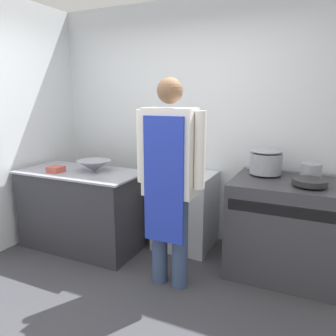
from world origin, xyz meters
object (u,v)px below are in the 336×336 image
stove (283,227)px  saute_pan (310,182)px  person_cook (169,173)px  mixing_bowl (94,166)px  sauce_pot (311,171)px  plastic_tub (56,169)px  fridge_unit (185,210)px  stock_pot (266,161)px

stove → saute_pan: (0.19, -0.14, 0.49)m
person_cook → mixing_bowl: size_ratio=4.89×
mixing_bowl → sauce_pot: sauce_pot is taller
plastic_tub → saute_pan: (2.48, 0.37, 0.05)m
sauce_pot → mixing_bowl: bearing=-168.6°
fridge_unit → mixing_bowl: size_ratio=2.27×
saute_pan → sauce_pot: sauce_pot is taller
fridge_unit → plastic_tub: 1.47m
stove → saute_pan: saute_pan is taller
saute_pan → sauce_pot: bearing=90.0°
sauce_pot → person_cook: bearing=-143.7°
person_cook → plastic_tub: size_ratio=12.44×
saute_pan → sauce_pot: (0.00, 0.27, 0.04)m
plastic_tub → saute_pan: size_ratio=0.50×
person_cook → stock_pot: size_ratio=5.95×
fridge_unit → saute_pan: bearing=-12.1°
plastic_tub → saute_pan: saute_pan is taller
person_cook → stock_pot: 1.04m
fridge_unit → stock_pot: bearing=0.5°
stove → plastic_tub: (-2.29, -0.50, 0.44)m
person_cook → mixing_bowl: (-1.06, 0.36, -0.10)m
fridge_unit → person_cook: person_cook is taller
plastic_tub → stock_pot: stock_pot is taller
stove → mixing_bowl: 2.03m
stove → person_cook: bearing=-143.5°
mixing_bowl → stock_pot: size_ratio=1.22×
stove → fridge_unit: bearing=172.9°
mixing_bowl → sauce_pot: 2.18m
fridge_unit → sauce_pot: bearing=0.4°
person_cook → saute_pan: (1.08, 0.52, -0.08)m
fridge_unit → saute_pan: size_ratio=2.90×
fridge_unit → saute_pan: 1.37m
stove → fridge_unit: size_ratio=1.15×
mixing_bowl → stock_pot: 1.79m
mixing_bowl → saute_pan: mixing_bowl is taller
saute_pan → mixing_bowl: bearing=-175.8°
fridge_unit → sauce_pot: (1.24, 0.01, 0.57)m
stock_pot → saute_pan: (0.41, -0.27, -0.10)m
mixing_bowl → plastic_tub: 0.40m
stove → person_cook: size_ratio=0.53×
stove → plastic_tub: bearing=-167.6°
sauce_pot → fridge_unit: bearing=-179.6°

